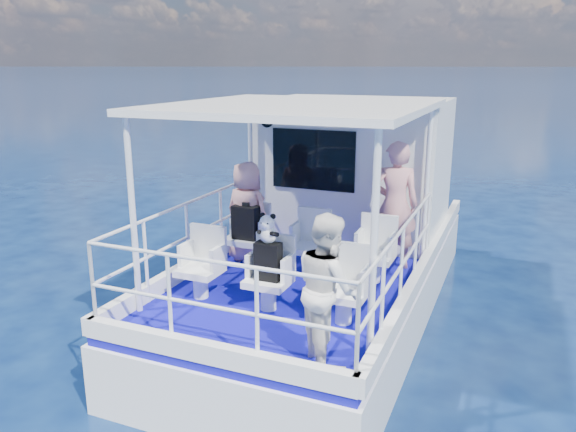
# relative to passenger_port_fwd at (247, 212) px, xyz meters

# --- Properties ---
(ground) EXTENTS (2000.00, 2000.00, 0.00)m
(ground) POSITION_rel_passenger_port_fwd_xyz_m (0.97, -0.30, -1.62)
(ground) COLOR #08173C
(ground) RESTS_ON ground
(hull) EXTENTS (3.00, 7.00, 1.60)m
(hull) POSITION_rel_passenger_port_fwd_xyz_m (0.97, 0.70, -1.62)
(hull) COLOR white
(hull) RESTS_ON ground
(deck) EXTENTS (2.90, 6.90, 0.10)m
(deck) POSITION_rel_passenger_port_fwd_xyz_m (0.97, 0.70, -0.77)
(deck) COLOR #0E0A8C
(deck) RESTS_ON hull
(cabin) EXTENTS (2.85, 2.00, 2.20)m
(cabin) POSITION_rel_passenger_port_fwd_xyz_m (0.97, 2.00, 0.38)
(cabin) COLOR white
(cabin) RESTS_ON deck
(canopy) EXTENTS (3.00, 3.20, 0.08)m
(canopy) POSITION_rel_passenger_port_fwd_xyz_m (0.97, -0.50, 1.52)
(canopy) COLOR white
(canopy) RESTS_ON cabin
(canopy_posts) EXTENTS (2.77, 2.97, 2.20)m
(canopy_posts) POSITION_rel_passenger_port_fwd_xyz_m (0.97, -0.55, 0.38)
(canopy_posts) COLOR white
(canopy_posts) RESTS_ON deck
(railings) EXTENTS (2.84, 3.59, 1.00)m
(railings) POSITION_rel_passenger_port_fwd_xyz_m (0.97, -0.87, -0.22)
(railings) COLOR white
(railings) RESTS_ON deck
(seat_port_fwd) EXTENTS (0.48, 0.46, 0.38)m
(seat_port_fwd) POSITION_rel_passenger_port_fwd_xyz_m (0.07, -0.10, -0.53)
(seat_port_fwd) COLOR white
(seat_port_fwd) RESTS_ON deck
(seat_center_fwd) EXTENTS (0.48, 0.46, 0.38)m
(seat_center_fwd) POSITION_rel_passenger_port_fwd_xyz_m (0.97, -0.10, -0.53)
(seat_center_fwd) COLOR white
(seat_center_fwd) RESTS_ON deck
(seat_stbd_fwd) EXTENTS (0.48, 0.46, 0.38)m
(seat_stbd_fwd) POSITION_rel_passenger_port_fwd_xyz_m (1.87, -0.10, -0.53)
(seat_stbd_fwd) COLOR white
(seat_stbd_fwd) RESTS_ON deck
(seat_port_aft) EXTENTS (0.48, 0.46, 0.38)m
(seat_port_aft) POSITION_rel_passenger_port_fwd_xyz_m (0.07, -1.40, -0.53)
(seat_port_aft) COLOR white
(seat_port_aft) RESTS_ON deck
(seat_center_aft) EXTENTS (0.48, 0.46, 0.38)m
(seat_center_aft) POSITION_rel_passenger_port_fwd_xyz_m (0.97, -1.40, -0.53)
(seat_center_aft) COLOR white
(seat_center_aft) RESTS_ON deck
(seat_stbd_aft) EXTENTS (0.48, 0.46, 0.38)m
(seat_stbd_aft) POSITION_rel_passenger_port_fwd_xyz_m (1.87, -1.40, -0.53)
(seat_stbd_aft) COLOR white
(seat_stbd_aft) RESTS_ON deck
(passenger_port_fwd) EXTENTS (0.59, 0.46, 1.44)m
(passenger_port_fwd) POSITION_rel_passenger_port_fwd_xyz_m (0.00, 0.00, 0.00)
(passenger_port_fwd) COLOR pink
(passenger_port_fwd) RESTS_ON deck
(passenger_stbd_fwd) EXTENTS (0.73, 0.58, 1.76)m
(passenger_stbd_fwd) POSITION_rel_passenger_port_fwd_xyz_m (1.96, 0.58, 0.16)
(passenger_stbd_fwd) COLOR #D68A8D
(passenger_stbd_fwd) RESTS_ON deck
(passenger_stbd_aft) EXTENTS (0.86, 0.88, 1.44)m
(passenger_stbd_aft) POSITION_rel_passenger_port_fwd_xyz_m (1.94, -2.19, -0.00)
(passenger_stbd_aft) COLOR white
(passenger_stbd_aft) RESTS_ON deck
(backpack_port) EXTENTS (0.36, 0.20, 0.47)m
(backpack_port) POSITION_rel_passenger_port_fwd_xyz_m (0.05, -0.15, -0.10)
(backpack_port) COLOR black
(backpack_port) RESTS_ON seat_port_fwd
(backpack_center) EXTENTS (0.29, 0.16, 0.43)m
(backpack_center) POSITION_rel_passenger_port_fwd_xyz_m (0.98, -1.43, -0.12)
(backpack_center) COLOR black
(backpack_center) RESTS_ON seat_center_aft
(compact_camera) EXTENTS (0.10, 0.06, 0.06)m
(compact_camera) POSITION_rel_passenger_port_fwd_xyz_m (0.06, -0.16, 0.16)
(compact_camera) COLOR black
(compact_camera) RESTS_ON backpack_port
(panda) EXTENTS (0.22, 0.18, 0.33)m
(panda) POSITION_rel_passenger_port_fwd_xyz_m (0.98, -1.42, 0.26)
(panda) COLOR white
(panda) RESTS_ON backpack_center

